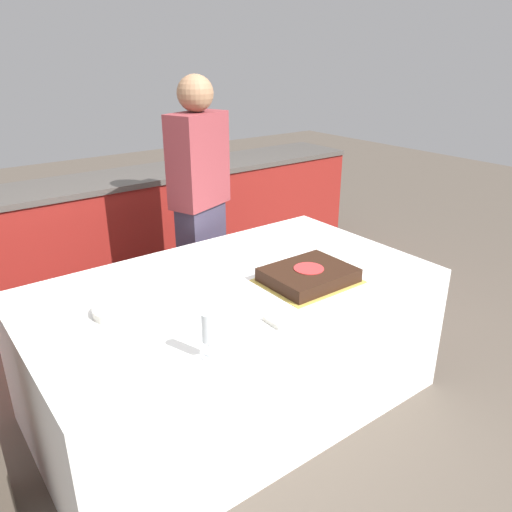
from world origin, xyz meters
TOP-DOWN VIEW (x-y plane):
  - ground_plane at (0.00, 0.00)m, footprint 14.00×14.00m
  - back_counter at (0.00, 1.65)m, footprint 4.40×0.58m
  - dining_table at (0.00, 0.00)m, footprint 2.00×1.15m
  - cake at (0.31, -0.23)m, footprint 0.45×0.37m
  - plate_stack at (-0.57, 0.03)m, footprint 0.23×0.23m
  - wine_glass at (-0.44, -0.49)m, footprint 0.06×0.06m
  - side_plate_near_cake at (0.30, 0.09)m, footprint 0.20×0.20m
  - side_plate_right_edge at (0.68, -0.08)m, footprint 0.20×0.20m
  - utensil_pile at (-0.03, -0.45)m, footprint 0.15×0.10m
  - person_cutting_cake at (0.31, 0.79)m, footprint 0.43×0.33m

SIDE VIEW (x-z plane):
  - ground_plane at x=0.00m, z-range 0.00..0.00m
  - dining_table at x=0.00m, z-range 0.00..0.72m
  - back_counter at x=0.00m, z-range 0.00..0.92m
  - side_plate_near_cake at x=0.30m, z-range 0.72..0.73m
  - side_plate_right_edge at x=0.68m, z-range 0.72..0.73m
  - utensil_pile at x=-0.03m, z-range 0.72..0.74m
  - plate_stack at x=-0.57m, z-range 0.72..0.76m
  - cake at x=0.31m, z-range 0.72..0.80m
  - wine_glass at x=-0.44m, z-range 0.75..0.94m
  - person_cutting_cake at x=0.31m, z-range 0.04..1.70m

